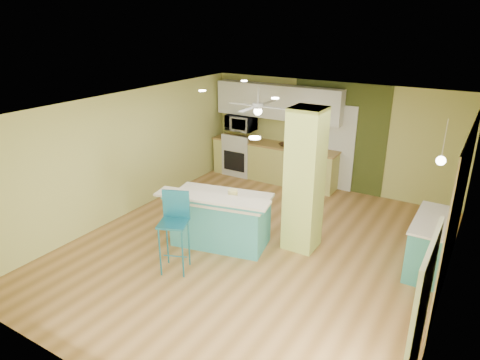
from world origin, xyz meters
name	(u,v)px	position (x,y,z in m)	size (l,w,h in m)	color
floor	(255,248)	(0.00, 0.00, -0.01)	(6.00, 7.00, 0.01)	olive
ceiling	(258,108)	(0.00, 0.00, 2.50)	(6.00, 7.00, 0.01)	white
wall_back	(330,136)	(0.00, 3.50, 1.25)	(6.00, 0.01, 2.50)	#C5C66A
wall_front	(88,289)	(0.00, -3.50, 1.25)	(6.00, 0.01, 2.50)	#C5C66A
wall_left	(126,154)	(-3.00, 0.00, 1.25)	(0.01, 7.00, 2.50)	#C5C66A
wall_right	(454,225)	(3.00, 0.00, 1.25)	(0.01, 7.00, 2.50)	#C5C66A
wood_panel	(457,209)	(2.99, 0.60, 1.25)	(0.02, 3.40, 2.50)	#967C56
olive_accent	(338,137)	(0.20, 3.49, 1.25)	(2.20, 0.02, 2.50)	#414C1E
interior_door	(337,148)	(0.20, 3.46, 1.00)	(0.82, 0.05, 2.00)	white
french_door	(415,341)	(2.97, -2.30, 1.05)	(0.04, 1.08, 2.10)	white
column	(304,181)	(0.65, 0.50, 1.25)	(0.55, 0.55, 2.50)	#BBCD5F
kitchen_run	(273,162)	(-1.30, 3.20, 0.47)	(3.25, 0.63, 0.94)	#CCC96B
stove	(241,156)	(-2.25, 3.19, 0.46)	(0.76, 0.66, 1.08)	silver
upper_cabinets	(278,102)	(-1.30, 3.32, 1.95)	(3.20, 0.34, 0.80)	white
microwave	(241,123)	(-2.25, 3.20, 1.35)	(0.70, 0.48, 0.39)	white
ceiling_fan	(258,107)	(-1.10, 2.00, 2.08)	(1.41, 1.41, 0.61)	white
pendant_lamp	(441,160)	(2.65, 0.75, 1.88)	(0.14, 0.14, 0.69)	silver
wall_decor	(461,185)	(2.96, 0.80, 1.55)	(0.03, 0.90, 0.70)	brown
peninsula	(220,219)	(-0.63, -0.16, 0.49)	(2.02, 1.40, 1.05)	teal
bar_stool	(175,219)	(-0.79, -1.20, 0.88)	(0.57, 0.57, 1.31)	#1C6A81
side_counter	(430,244)	(2.70, 0.90, 0.44)	(0.58, 1.37, 0.88)	teal
fruit_bowl	(285,145)	(-0.99, 3.17, 0.97)	(0.28, 0.28, 0.07)	#382416
canister	(233,195)	(-0.36, -0.17, 1.00)	(0.17, 0.17, 0.19)	yellow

